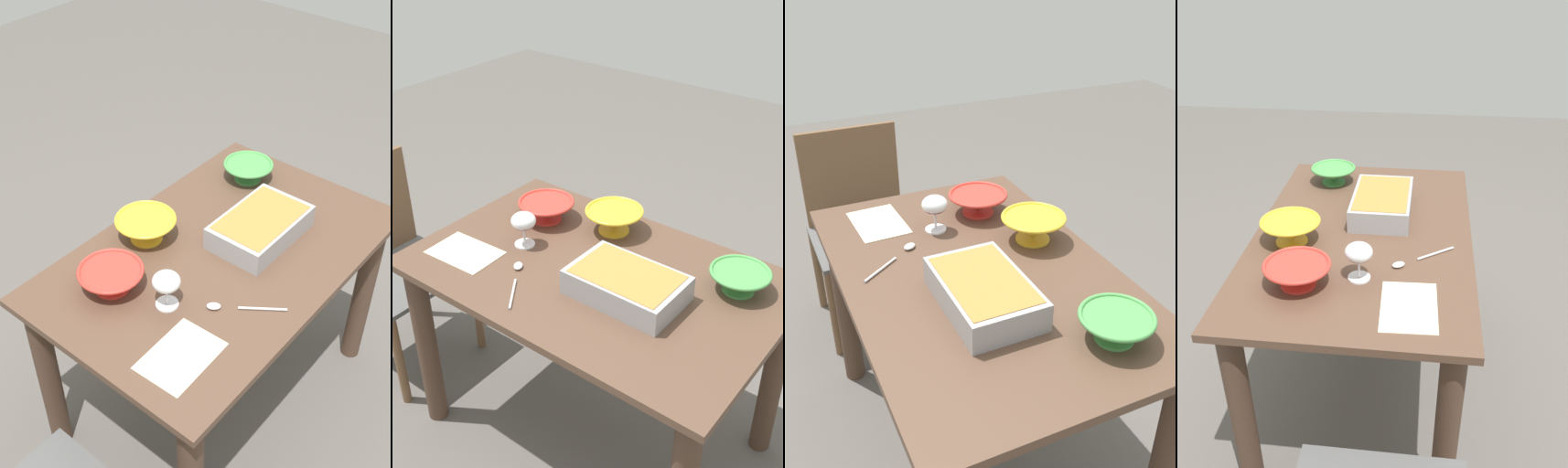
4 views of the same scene
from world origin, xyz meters
The scene contains 10 objects.
ground_plane centered at (0.00, 0.00, 0.00)m, with size 8.00×8.00×0.00m, color #5B5651.
dining_table centered at (0.00, 0.00, 0.59)m, with size 1.22×0.78×0.75m.
chair centered at (0.97, 0.14, 0.49)m, with size 0.41×0.46×0.88m.
wine_glass centered at (0.29, 0.02, 0.84)m, with size 0.09×0.09×0.13m.
casserole_dish centered at (-0.16, 0.05, 0.80)m, with size 0.35×0.22×0.09m.
mixing_bowl centered at (0.10, -0.24, 0.80)m, with size 0.21×0.21×0.09m.
small_bowl centered at (0.35, -0.16, 0.80)m, with size 0.21×0.21×0.08m.
serving_bowl centered at (-0.42, -0.19, 0.79)m, with size 0.19×0.19×0.08m.
serving_spoon centered at (0.18, 0.18, 0.76)m, with size 0.16×0.21×0.01m.
napkin centered at (0.42, 0.19, 0.75)m, with size 0.24×0.16×0.00m, color beige.
Camera 3 is at (-1.26, 0.57, 1.67)m, focal length 42.61 mm.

